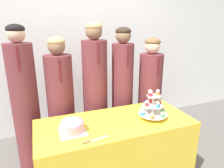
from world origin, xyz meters
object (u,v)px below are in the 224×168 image
at_px(student_3, 122,94).
at_px(student_4, 150,95).
at_px(cupcake_stand, 153,106).
at_px(student_2, 95,96).
at_px(cake_knife, 91,141).
at_px(student_1, 61,107).
at_px(round_cake, 72,125).
at_px(student_0, 26,106).

xyz_separation_m(student_3, student_4, (0.39, 0.00, -0.07)).
distance_m(cupcake_stand, student_2, 0.73).
relative_size(cake_knife, student_1, 0.15).
xyz_separation_m(cupcake_stand, student_3, (-0.05, 0.61, -0.07)).
distance_m(round_cake, student_2, 0.72).
distance_m(student_1, student_4, 1.14).
height_order(student_2, student_3, student_2).
height_order(student_0, student_3, student_0).
relative_size(student_1, student_2, 0.91).
xyz_separation_m(student_0, student_2, (0.76, 0.00, 0.01)).
distance_m(round_cake, cupcake_stand, 0.78).
bearing_deg(student_2, round_cake, -122.44).
bearing_deg(student_1, student_0, 180.00).
height_order(cupcake_stand, student_4, student_4).
distance_m(round_cake, student_1, 0.61).
distance_m(student_2, student_3, 0.35).
bearing_deg(student_0, round_cake, -57.83).
bearing_deg(cupcake_stand, student_0, 152.09).
relative_size(student_1, student_3, 0.94).
relative_size(student_0, student_1, 1.09).
bearing_deg(student_1, round_cake, -88.37).
bearing_deg(student_2, cupcake_stand, -57.21).
xyz_separation_m(cupcake_stand, student_1, (-0.80, 0.61, -0.13)).
height_order(cake_knife, student_0, student_0).
distance_m(round_cake, student_0, 0.71).
xyz_separation_m(cake_knife, student_0, (-0.49, 0.80, 0.06)).
xyz_separation_m(cupcake_stand, student_2, (-0.40, 0.61, -0.05)).
height_order(round_cake, student_2, student_2).
height_order(round_cake, student_0, student_0).
relative_size(cake_knife, student_0, 0.14).
height_order(cupcake_stand, student_1, student_1).
distance_m(student_1, student_3, 0.75).
xyz_separation_m(student_1, student_2, (0.40, 0.00, 0.08)).
bearing_deg(round_cake, student_0, 122.17).
distance_m(cupcake_stand, student_0, 1.31).
bearing_deg(student_4, cake_knife, -141.76).
distance_m(cake_knife, student_4, 1.29).
relative_size(round_cake, student_1, 0.15).
bearing_deg(round_cake, student_3, 39.56).
distance_m(student_2, student_4, 0.75).
xyz_separation_m(round_cake, student_1, (-0.02, 0.60, -0.07)).
height_order(student_0, student_2, student_2).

